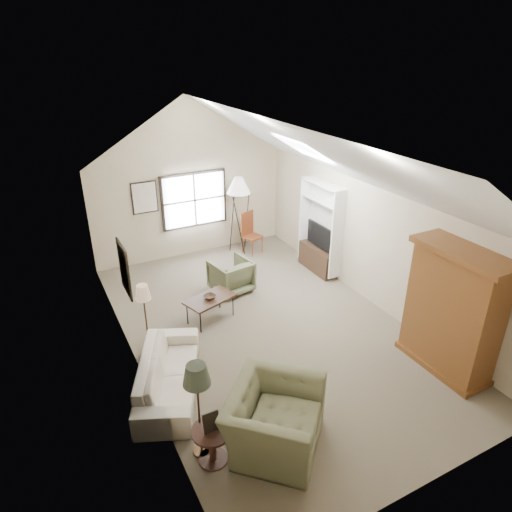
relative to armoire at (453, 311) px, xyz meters
name	(u,v)px	position (x,y,z in m)	size (l,w,h in m)	color
room_shell	(267,167)	(-2.18, 2.40, 2.11)	(5.01, 8.01, 4.00)	brown
window	(194,200)	(-2.08, 6.36, 0.35)	(1.72, 0.08, 1.42)	black
skylight	(303,148)	(-0.88, 3.30, 2.12)	(0.80, 1.20, 0.52)	white
wall_art	(135,230)	(-4.06, 4.34, 0.63)	(1.97, 3.71, 0.88)	black
armoire	(453,311)	(0.00, 0.00, 0.00)	(0.60, 1.50, 2.20)	brown
tv_alcove	(320,226)	(0.16, 4.00, 0.05)	(0.32, 1.30, 2.10)	white
media_console	(318,259)	(0.14, 4.00, -0.80)	(0.34, 1.18, 0.60)	#382316
tv_panel	(319,236)	(0.14, 4.00, -0.18)	(0.05, 0.90, 0.55)	black
sofa	(168,373)	(-4.38, 1.60, -0.78)	(2.16, 0.85, 0.63)	silver
armchair_near	(274,419)	(-3.42, -0.12, -0.66)	(1.36, 1.19, 0.88)	#666949
armchair_far	(231,276)	(-2.15, 4.06, -0.72)	(0.81, 0.83, 0.75)	#68724F
coffee_table	(210,309)	(-3.01, 3.18, -0.85)	(0.99, 0.55, 0.51)	#352015
bowl	(210,297)	(-3.01, 3.18, -0.57)	(0.24, 0.24, 0.06)	#372516
side_table	(212,445)	(-4.29, 0.00, -0.83)	(0.54, 0.54, 0.54)	#3A2017
side_chair	(252,233)	(-0.79, 5.66, -0.55)	(0.43, 0.43, 1.10)	brown
tripod_lamp	(239,215)	(-1.05, 5.90, -0.07)	(0.60, 0.60, 2.06)	white
dark_lamp	(199,410)	(-4.38, 0.20, -0.35)	(0.36, 0.36, 1.51)	black
tan_lamp	(146,317)	(-4.38, 2.80, -0.42)	(0.27, 0.27, 1.36)	tan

